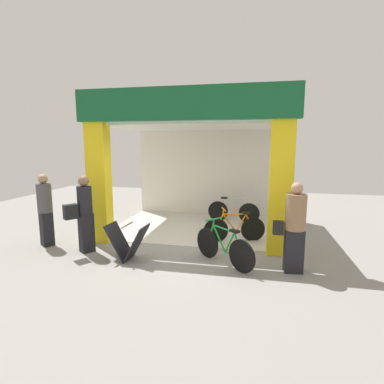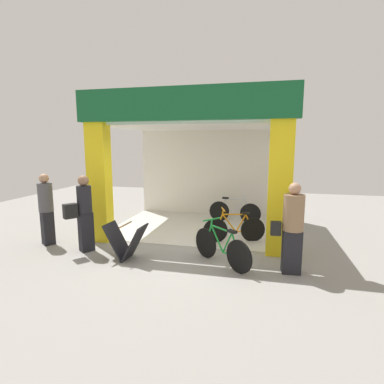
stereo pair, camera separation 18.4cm
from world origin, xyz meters
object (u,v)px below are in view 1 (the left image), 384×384
at_px(bicycle_parked_0, 224,247).
at_px(sandwich_board_sign, 128,242).
at_px(pedestrian_0, 294,226).
at_px(pedestrian_2, 84,213).
at_px(bicycle_inside_1, 235,228).
at_px(pedestrian_1, 45,209).
at_px(bicycle_inside_0, 233,211).

relative_size(bicycle_parked_0, sandwich_board_sign, 1.47).
xyz_separation_m(bicycle_parked_0, pedestrian_0, (1.29, -0.08, 0.52)).
relative_size(pedestrian_0, pedestrian_2, 0.99).
height_order(bicycle_inside_1, bicycle_parked_0, bicycle_parked_0).
height_order(sandwich_board_sign, pedestrian_1, pedestrian_1).
bearing_deg(pedestrian_0, sandwich_board_sign, -178.56).
bearing_deg(bicycle_inside_0, sandwich_board_sign, -118.66).
height_order(bicycle_inside_0, pedestrian_2, pedestrian_2).
height_order(pedestrian_0, pedestrian_1, pedestrian_0).
xyz_separation_m(bicycle_inside_1, pedestrian_2, (-3.16, -1.37, 0.54)).
relative_size(pedestrian_1, pedestrian_2, 0.99).
xyz_separation_m(pedestrian_0, pedestrian_2, (-4.33, 0.15, 0.00)).
distance_m(bicycle_inside_0, sandwich_board_sign, 3.93).
bearing_deg(bicycle_inside_0, pedestrian_0, -68.23).
bearing_deg(pedestrian_1, bicycle_parked_0, -4.01).
relative_size(bicycle_parked_0, pedestrian_1, 0.74).
xyz_separation_m(bicycle_inside_0, bicycle_parked_0, (0.06, -3.29, 0.00)).
distance_m(bicycle_inside_0, bicycle_inside_1, 1.85).
distance_m(bicycle_parked_0, pedestrian_1, 4.20).
distance_m(bicycle_inside_1, pedestrian_2, 3.48).
relative_size(sandwich_board_sign, pedestrian_0, 0.50).
height_order(sandwich_board_sign, pedestrian_2, pedestrian_2).
height_order(bicycle_inside_0, bicycle_inside_1, bicycle_inside_0).
bearing_deg(pedestrian_2, pedestrian_0, -2.00).
xyz_separation_m(bicycle_inside_1, bicycle_parked_0, (-0.12, -1.44, 0.02)).
bearing_deg(bicycle_inside_1, pedestrian_1, -164.94).
distance_m(bicycle_inside_0, bicycle_parked_0, 3.29).
bearing_deg(bicycle_parked_0, pedestrian_2, 178.62).
xyz_separation_m(bicycle_parked_0, pedestrian_2, (-3.04, 0.07, 0.53)).
bearing_deg(pedestrian_2, bicycle_inside_1, 23.47).
bearing_deg(bicycle_parked_0, pedestrian_0, -3.48).
bearing_deg(sandwich_board_sign, bicycle_inside_1, 37.88).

